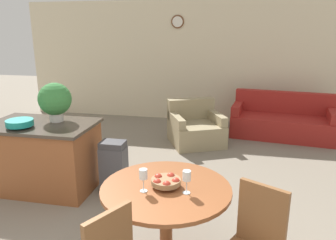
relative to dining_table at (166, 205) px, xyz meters
name	(u,v)px	position (x,y,z in m)	size (l,w,h in m)	color
wall_back	(193,62)	(-0.43, 4.99, 0.76)	(8.00, 0.09, 2.70)	beige
dining_table	(166,205)	(0.00, 0.00, 0.00)	(1.13, 1.13, 0.77)	brown
fruit_bowl	(166,181)	(0.00, 0.00, 0.23)	(0.26, 0.26, 0.10)	olive
wine_glass_left	(143,175)	(-0.17, -0.12, 0.32)	(0.07, 0.07, 0.20)	silver
wine_glass_right	(187,177)	(0.19, -0.07, 0.32)	(0.07, 0.07, 0.20)	silver
kitchen_island	(44,156)	(-1.90, 1.12, -0.14)	(1.37, 0.87, 0.91)	brown
teal_bowl	(20,123)	(-2.04, 0.91, 0.37)	(0.33, 0.33, 0.10)	teal
potted_plant	(55,100)	(-1.75, 1.27, 0.60)	(0.43, 0.43, 0.51)	beige
trash_bin	(114,167)	(-0.95, 1.21, -0.25)	(0.32, 0.24, 0.70)	#47474C
couch	(282,122)	(1.49, 4.08, -0.30)	(2.02, 1.11, 0.85)	maroon
armchair	(195,129)	(-0.15, 3.33, -0.32)	(1.20, 1.19, 0.79)	#998966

